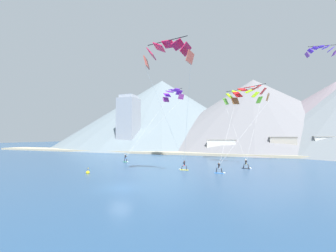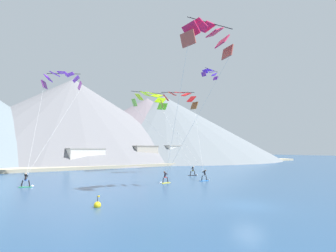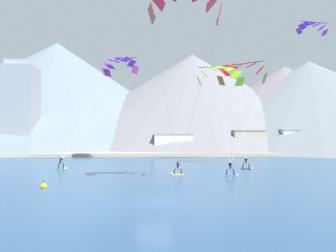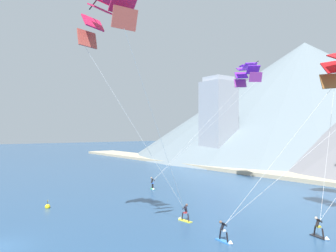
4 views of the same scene
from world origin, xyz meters
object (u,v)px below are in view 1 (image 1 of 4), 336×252
at_px(parafoil_kite_near_lead, 173,94).
at_px(parafoil_kite_near_trail, 168,52).
at_px(parafoil_kite_far_left, 250,93).
at_px(kitesurfer_near_lead, 126,160).
at_px(race_marker_buoy, 88,173).
at_px(parafoil_kite_distant_high_outer, 321,50).
at_px(parafoil_kite_mid_center, 242,95).
at_px(kitesurfer_mid_center, 247,166).
at_px(kitesurfer_far_left, 220,170).
at_px(kitesurfer_near_trail, 183,167).

relative_size(parafoil_kite_near_lead, parafoil_kite_near_trail, 0.96).
relative_size(parafoil_kite_near_trail, parafoil_kite_far_left, 1.22).
bearing_deg(parafoil_kite_far_left, kitesurfer_near_lead, -172.17).
height_order(kitesurfer_near_lead, parafoil_kite_near_trail, parafoil_kite_near_trail).
distance_m(kitesurfer_near_lead, race_marker_buoy, 15.79).
xyz_separation_m(parafoil_kite_near_lead, race_marker_buoy, (-3.89, -28.16, -17.04)).
distance_m(parafoil_kite_near_trail, parafoil_kite_distant_high_outer, 33.58).
height_order(kitesurfer_near_lead, parafoil_kite_mid_center, parafoil_kite_mid_center).
height_order(parafoil_kite_near_lead, parafoil_kite_near_trail, parafoil_kite_near_trail).
relative_size(parafoil_kite_near_trail, parafoil_kite_mid_center, 1.14).
height_order(kitesurfer_mid_center, parafoil_kite_near_lead, parafoil_kite_near_lead).
relative_size(kitesurfer_far_left, parafoil_kite_near_trail, 0.10).
bearing_deg(parafoil_kite_near_trail, kitesurfer_mid_center, 54.08).
bearing_deg(parafoil_kite_distant_high_outer, parafoil_kite_near_lead, 172.47).
bearing_deg(parafoil_kite_near_lead, parafoil_kite_near_trail, -71.61).
bearing_deg(kitesurfer_near_lead, race_marker_buoy, -80.06).
bearing_deg(race_marker_buoy, kitesurfer_near_lead, 99.94).
bearing_deg(parafoil_kite_near_lead, parafoil_kite_distant_high_outer, -7.53).
bearing_deg(parafoil_kite_near_trail, kitesurfer_near_lead, 136.71).
bearing_deg(parafoil_kite_distant_high_outer, kitesurfer_near_trail, -148.17).
bearing_deg(kitesurfer_mid_center, parafoil_kite_near_trail, -125.92).
relative_size(parafoil_kite_distant_high_outer, race_marker_buoy, 5.49).
bearing_deg(kitesurfer_mid_center, kitesurfer_near_trail, -151.73).
bearing_deg(kitesurfer_near_trail, parafoil_kite_near_lead, 114.32).
relative_size(parafoil_kite_near_trail, race_marker_buoy, 17.39).
relative_size(kitesurfer_near_lead, parafoil_kite_far_left, 0.12).
bearing_deg(parafoil_kite_far_left, race_marker_buoy, -140.78).
distance_m(kitesurfer_far_left, parafoil_kite_near_lead, 30.56).
bearing_deg(kitesurfer_mid_center, parafoil_kite_far_left, 82.96).
xyz_separation_m(kitesurfer_mid_center, parafoil_kite_mid_center, (-1.20, 12.45, 14.90)).
bearing_deg(parafoil_kite_near_trail, kitesurfer_far_left, 48.36).
bearing_deg(race_marker_buoy, kitesurfer_near_trail, 34.91).
relative_size(kitesurfer_far_left, parafoil_kite_distant_high_outer, 0.32).
relative_size(kitesurfer_near_lead, kitesurfer_mid_center, 1.01).
distance_m(kitesurfer_far_left, parafoil_kite_near_trail, 19.41).
bearing_deg(parafoil_kite_near_lead, kitesurfer_mid_center, -36.11).
xyz_separation_m(kitesurfer_near_lead, race_marker_buoy, (2.73, -15.55, -0.40)).
bearing_deg(kitesurfer_near_trail, kitesurfer_mid_center, 28.27).
distance_m(kitesurfer_mid_center, parafoil_kite_near_lead, 28.80).
height_order(kitesurfer_far_left, parafoil_kite_mid_center, parafoil_kite_mid_center).
relative_size(kitesurfer_near_lead, parafoil_kite_mid_center, 0.12).
xyz_separation_m(parafoil_kite_mid_center, race_marker_buoy, (-21.66, -26.77, -15.26)).
bearing_deg(kitesurfer_near_trail, parafoil_kite_mid_center, 63.30).
xyz_separation_m(kitesurfer_mid_center, parafoil_kite_distant_high_outer, (13.93, 9.50, 22.49)).
bearing_deg(kitesurfer_far_left, kitesurfer_near_trail, 169.12).
height_order(kitesurfer_near_trail, kitesurfer_mid_center, kitesurfer_mid_center).
xyz_separation_m(kitesurfer_near_trail, parafoil_kite_near_lead, (-8.74, 19.34, 16.73)).
height_order(kitesurfer_near_lead, parafoil_kite_far_left, parafoil_kite_far_left).
relative_size(kitesurfer_near_trail, parafoil_kite_distant_high_outer, 0.32).
bearing_deg(parafoil_kite_near_trail, parafoil_kite_mid_center, 71.64).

